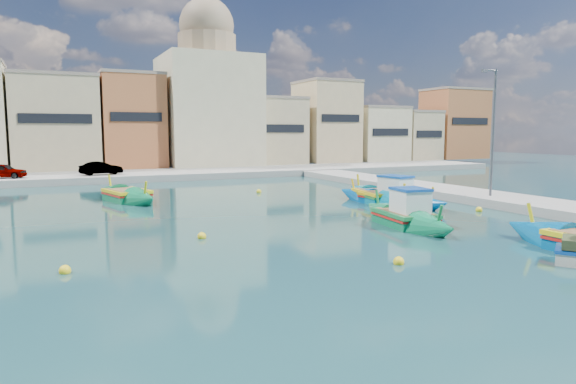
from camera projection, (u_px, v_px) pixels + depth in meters
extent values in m
plane|color=#153F3F|center=(258.00, 255.00, 18.24)|extent=(160.00, 160.00, 0.00)
cube|color=gray|center=(128.00, 176.00, 46.98)|extent=(80.00, 8.00, 0.60)
cube|color=tan|center=(56.00, 124.00, 50.94)|extent=(7.88, 7.44, 8.99)
cube|color=gray|center=(53.00, 76.00, 50.40)|extent=(8.04, 7.59, 0.30)
cube|color=black|center=(56.00, 119.00, 47.50)|extent=(6.30, 0.10, 0.90)
cube|color=#B86739|center=(132.00, 122.00, 53.40)|extent=(6.17, 6.13, 9.43)
cube|color=gray|center=(130.00, 75.00, 52.82)|extent=(6.29, 6.26, 0.30)
cube|color=black|center=(137.00, 117.00, 50.54)|extent=(4.93, 0.10, 0.90)
cube|color=tan|center=(201.00, 138.00, 57.46)|extent=(7.31, 7.69, 6.05)
cube|color=gray|center=(200.00, 109.00, 57.09)|extent=(7.46, 7.85, 0.30)
cube|color=black|center=(211.00, 135.00, 53.92)|extent=(5.85, 0.10, 0.90)
cube|color=tan|center=(267.00, 132.00, 60.57)|extent=(7.54, 7.30, 7.41)
cube|color=gray|center=(267.00, 99.00, 60.11)|extent=(7.69, 7.45, 0.30)
cube|color=black|center=(280.00, 129.00, 57.19)|extent=(6.03, 0.10, 0.90)
cube|color=tan|center=(326.00, 123.00, 63.62)|extent=(6.36, 6.97, 9.63)
cube|color=gray|center=(326.00, 82.00, 63.04)|extent=(6.48, 7.11, 0.30)
cube|color=black|center=(341.00, 118.00, 60.38)|extent=(5.09, 0.10, 0.90)
cube|color=beige|center=(375.00, 135.00, 66.72)|extent=(6.63, 6.70, 6.65)
cube|color=gray|center=(376.00, 108.00, 66.31)|extent=(6.76, 6.83, 0.30)
cube|color=black|center=(391.00, 132.00, 63.62)|extent=(5.30, 0.10, 0.90)
cube|color=tan|center=(411.00, 136.00, 69.68)|extent=(5.08, 7.51, 6.20)
cube|color=gray|center=(411.00, 112.00, 69.30)|extent=(5.18, 7.66, 0.30)
cube|color=black|center=(430.00, 134.00, 66.22)|extent=(4.06, 0.10, 0.90)
cube|color=#B86739|center=(454.00, 125.00, 71.72)|extent=(7.79, 6.00, 9.33)
cube|color=gray|center=(455.00, 90.00, 71.16)|extent=(7.95, 6.12, 0.30)
cube|color=black|center=(470.00, 121.00, 68.93)|extent=(6.23, 0.10, 0.90)
cube|color=beige|center=(208.00, 111.00, 57.65)|extent=(10.00, 10.00, 12.00)
cylinder|color=#9E8466|center=(207.00, 46.00, 56.80)|extent=(6.40, 6.40, 2.40)
sphere|color=#9E8466|center=(207.00, 25.00, 56.55)|extent=(6.00, 6.00, 6.00)
cylinder|color=#595B60|center=(493.00, 137.00, 30.54)|extent=(0.16, 0.16, 8.00)
cylinder|color=#595B60|center=(491.00, 70.00, 29.92)|extent=(1.00, 0.10, 0.10)
cube|color=#595B60|center=(485.00, 71.00, 29.71)|extent=(0.35, 0.15, 0.18)
imported|color=#4C1919|center=(3.00, 171.00, 41.33)|extent=(3.78, 2.46, 1.20)
imported|color=#4C1919|center=(101.00, 168.00, 44.49)|extent=(3.67, 1.85, 1.15)
cube|color=#00539B|center=(389.00, 201.00, 30.80)|extent=(2.52, 3.63, 0.92)
cone|color=#00539B|center=(356.00, 196.00, 32.95)|extent=(2.46, 3.36, 2.37)
cone|color=#00539B|center=(426.00, 206.00, 28.64)|extent=(2.46, 3.36, 2.37)
cube|color=yellow|center=(389.00, 195.00, 30.76)|extent=(2.63, 3.82, 0.17)
cube|color=red|center=(389.00, 198.00, 30.78)|extent=(2.62, 3.71, 0.09)
cube|color=olive|center=(389.00, 194.00, 30.75)|extent=(2.18, 3.27, 0.06)
cylinder|color=yellow|center=(353.00, 186.00, 33.09)|extent=(0.22, 0.46, 1.01)
cylinder|color=yellow|center=(431.00, 195.00, 28.36)|extent=(0.22, 0.46, 1.01)
cube|color=white|center=(395.00, 186.00, 30.31)|extent=(1.63, 1.92, 1.02)
cube|color=#0F47A5|center=(396.00, 176.00, 30.24)|extent=(1.73, 2.06, 0.11)
cube|color=#0B7848|center=(405.00, 221.00, 23.89)|extent=(2.26, 3.22, 0.94)
cone|color=#0B7848|center=(380.00, 212.00, 26.24)|extent=(2.24, 3.02, 2.35)
cone|color=#0B7848|center=(435.00, 230.00, 21.53)|extent=(2.24, 3.02, 2.35)
cube|color=#19803D|center=(405.00, 213.00, 23.85)|extent=(2.36, 3.40, 0.17)
cube|color=red|center=(405.00, 217.00, 23.86)|extent=(2.36, 3.29, 0.09)
cube|color=olive|center=(405.00, 211.00, 23.84)|extent=(1.95, 2.92, 0.06)
cylinder|color=#19803D|center=(378.00, 200.00, 26.40)|extent=(0.19, 0.46, 1.03)
cylinder|color=#19803D|center=(439.00, 217.00, 21.23)|extent=(0.19, 0.46, 1.03)
cube|color=white|center=(410.00, 202.00, 23.36)|extent=(1.51, 1.69, 1.04)
cube|color=#0F47A5|center=(411.00, 189.00, 23.29)|extent=(1.60, 1.81, 0.11)
cube|color=#00789A|center=(378.00, 199.00, 31.64)|extent=(2.61, 3.71, 1.03)
cone|color=#00789A|center=(360.00, 193.00, 34.34)|extent=(2.57, 3.46, 2.60)
cone|color=#00789A|center=(400.00, 204.00, 28.94)|extent=(2.57, 3.46, 2.60)
cube|color=gold|center=(378.00, 192.00, 31.59)|extent=(2.72, 3.91, 0.19)
cube|color=#197F33|center=(378.00, 195.00, 31.61)|extent=(2.72, 3.79, 0.10)
cube|color=olive|center=(378.00, 191.00, 31.58)|extent=(2.25, 3.35, 0.06)
cylinder|color=gold|center=(358.00, 183.00, 34.53)|extent=(0.22, 0.51, 1.13)
cylinder|color=gold|center=(403.00, 193.00, 28.59)|extent=(0.22, 0.51, 1.13)
cube|color=#0B7444|center=(127.00, 198.00, 32.36)|extent=(2.73, 3.48, 1.02)
cone|color=#0B7444|center=(112.00, 193.00, 34.31)|extent=(2.68, 3.30, 2.51)
cone|color=#0B7444|center=(144.00, 201.00, 30.40)|extent=(2.68, 3.30, 2.51)
cube|color=yellow|center=(127.00, 191.00, 32.31)|extent=(2.85, 3.67, 0.18)
cube|color=red|center=(127.00, 194.00, 32.33)|extent=(2.84, 3.56, 0.10)
cube|color=olive|center=(127.00, 190.00, 32.30)|extent=(2.37, 3.14, 0.06)
cylinder|color=yellow|center=(110.00, 183.00, 34.42)|extent=(0.26, 0.50, 1.11)
cylinder|color=yellow|center=(145.00, 190.00, 30.13)|extent=(0.26, 0.50, 1.11)
cone|color=#005A98|center=(536.00, 234.00, 20.51)|extent=(2.12, 3.01, 2.56)
cylinder|color=yellow|center=(531.00, 217.00, 20.66)|extent=(0.15, 0.49, 1.13)
sphere|color=yellow|center=(65.00, 271.00, 15.84)|extent=(0.36, 0.36, 0.36)
sphere|color=yellow|center=(202.00, 236.00, 20.99)|extent=(0.36, 0.36, 0.36)
sphere|color=yellow|center=(259.00, 192.00, 36.56)|extent=(0.36, 0.36, 0.36)
sphere|color=yellow|center=(479.00, 210.00, 28.04)|extent=(0.36, 0.36, 0.36)
sphere|color=yellow|center=(399.00, 262.00, 16.91)|extent=(0.36, 0.36, 0.36)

